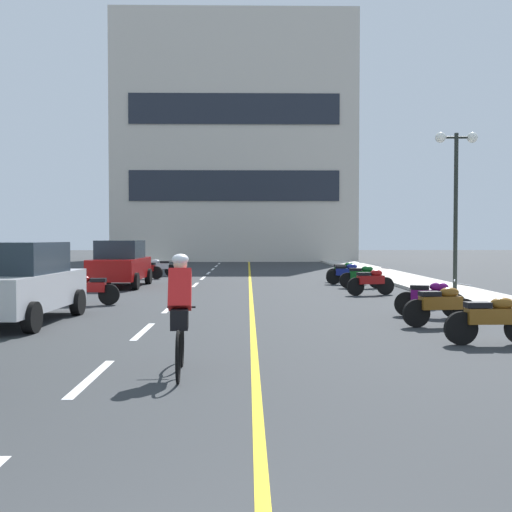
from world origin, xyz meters
The scene contains 30 objects.
ground_plane centered at (0.00, 21.00, 0.00)m, with size 140.00×140.00×0.00m, color #2D3033.
curb_left centered at (-7.20, 24.00, 0.06)m, with size 2.40×72.00×0.12m, color #B7B2A8.
curb_right centered at (7.20, 24.00, 0.06)m, with size 2.40×72.00×0.12m, color #B7B2A8.
lane_dash_1 centered at (-2.00, 6.00, 0.00)m, with size 0.14×2.20×0.01m, color silver.
lane_dash_2 centered at (-2.00, 10.00, 0.00)m, with size 0.14×2.20×0.01m, color silver.
lane_dash_3 centered at (-2.00, 14.00, 0.00)m, with size 0.14×2.20×0.01m, color silver.
lane_dash_4 centered at (-2.00, 18.00, 0.00)m, with size 0.14×2.20×0.01m, color silver.
lane_dash_5 centered at (-2.00, 22.00, 0.00)m, with size 0.14×2.20×0.01m, color silver.
lane_dash_6 centered at (-2.00, 26.00, 0.00)m, with size 0.14×2.20×0.01m, color silver.
lane_dash_7 centered at (-2.00, 30.00, 0.00)m, with size 0.14×2.20×0.01m, color silver.
lane_dash_8 centered at (-2.00, 34.00, 0.00)m, with size 0.14×2.20×0.01m, color silver.
lane_dash_9 centered at (-2.00, 38.00, 0.00)m, with size 0.14×2.20×0.01m, color silver.
lane_dash_10 centered at (-2.00, 42.00, 0.00)m, with size 0.14×2.20×0.01m, color silver.
lane_dash_11 centered at (-2.00, 46.00, 0.00)m, with size 0.14×2.20×0.01m, color silver.
centre_line_yellow centered at (0.25, 24.00, 0.00)m, with size 0.12×66.00×0.01m, color gold.
office_building centered at (-0.92, 49.58, 10.15)m, with size 19.96×9.29×20.30m.
street_lamp_mid centered at (7.31, 18.14, 4.06)m, with size 1.46×0.36×5.42m.
parked_car_near centered at (-4.99, 11.24, 0.92)m, with size 2.06×4.27×1.82m.
parked_car_mid centered at (-4.85, 21.11, 0.92)m, with size 1.93×4.20×1.82m.
motorcycle_3 centered at (4.52, 8.40, 0.47)m, with size 1.70×0.60×0.92m.
motorcycle_4 centered at (4.31, 10.55, 0.47)m, with size 1.70×0.60×0.92m.
motorcycle_5 centered at (4.57, 12.06, 0.47)m, with size 1.63×0.81×0.92m.
motorcycle_6 centered at (-4.38, 14.73, 0.47)m, with size 1.70×0.60×0.92m.
motorcycle_7 centered at (4.27, 17.53, 0.47)m, with size 1.67×0.69×0.92m.
motorcycle_8 centered at (4.50, 20.21, 0.47)m, with size 1.70×0.60×0.92m.
motorcycle_9 centered at (4.23, 22.05, 0.47)m, with size 1.70×0.60×0.92m.
motorcycle_10 centered at (4.39, 23.47, 0.47)m, with size 1.68×0.66×0.92m.
motorcycle_11 centered at (-4.65, 25.46, 0.47)m, with size 1.67×0.68×0.92m.
motorcycle_12 centered at (-4.25, 27.21, 0.47)m, with size 1.70×0.60×0.92m.
cyclist_rider centered at (-0.81, 6.25, 0.89)m, with size 0.42×1.77×1.71m.
Camera 1 is at (0.14, -2.03, 1.91)m, focal length 41.29 mm.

